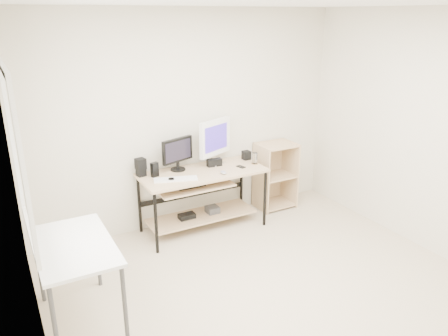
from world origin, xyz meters
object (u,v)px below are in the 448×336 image
side_table (75,253)px  shelf_unit (274,175)px  white_imac (215,139)px  desk (201,188)px  audio_controller (155,170)px  black_monitor (177,152)px

side_table → shelf_unit: 3.09m
shelf_unit → white_imac: size_ratio=1.60×
desk → audio_controller: bearing=169.1°
shelf_unit → white_imac: (-0.89, 0.01, 0.62)m
side_table → black_monitor: black_monitor is taller
side_table → white_imac: bearing=32.4°
side_table → shelf_unit: size_ratio=1.11×
desk → side_table: same height
shelf_unit → white_imac: 1.08m
side_table → shelf_unit: shelf_unit is taller
desk → white_imac: bearing=30.8°
side_table → audio_controller: (1.12, 1.16, 0.16)m
audio_controller → desk: bearing=-28.2°
white_imac → audio_controller: 0.86m
white_imac → side_table: bearing=-170.5°
black_monitor → audio_controller: 0.36m
audio_controller → shelf_unit: bearing=-15.4°
desk → shelf_unit: (1.18, 0.16, -0.09)m
shelf_unit → black_monitor: bearing=179.2°
black_monitor → audio_controller: (-0.32, -0.08, -0.14)m
side_table → shelf_unit: (2.83, 1.22, -0.22)m
side_table → audio_controller: bearing=46.0°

